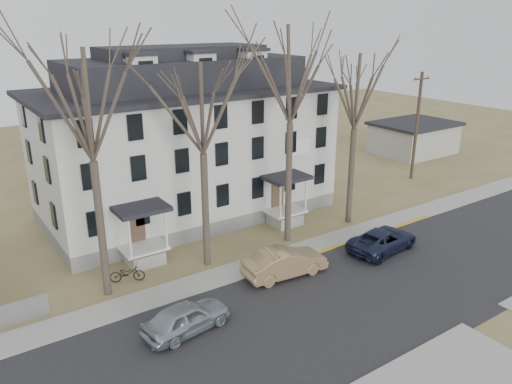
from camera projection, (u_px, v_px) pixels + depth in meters
ground at (393, 313)px, 24.64m from camera, size 120.00×120.00×0.00m
main_road at (363, 296)px, 26.20m from camera, size 120.00×10.00×0.04m
far_sidewalk at (292, 254)px, 30.87m from camera, size 120.00×2.00×0.08m
yellow_curb at (360, 240)px, 32.84m from camera, size 14.00×0.25×0.06m
boarding_house at (186, 142)px, 35.79m from camera, size 20.80×12.36×12.05m
distant_building at (414, 138)px, 53.53m from camera, size 8.50×6.50×3.35m
tree_far_left at (86, 97)px, 23.00m from camera, size 8.40×8.40×13.72m
tree_mid_left at (202, 102)px, 26.44m from camera, size 7.80×7.80×12.74m
tree_center at (291, 67)px, 29.15m from camera, size 9.00×9.00×14.70m
tree_mid_right at (357, 86)px, 32.57m from camera, size 7.80×7.80×12.74m
utility_pole_far at (417, 125)px, 43.79m from camera, size 2.00×0.28×9.50m
car_silver at (187, 318)px, 22.99m from camera, size 4.46×2.27×1.45m
car_tan at (285, 263)px, 27.99m from camera, size 5.01×2.15×1.61m
car_navy at (383, 240)px, 31.08m from camera, size 5.26×2.88×1.40m
bicycle_left at (127, 274)px, 27.42m from camera, size 2.01×1.39×1.00m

